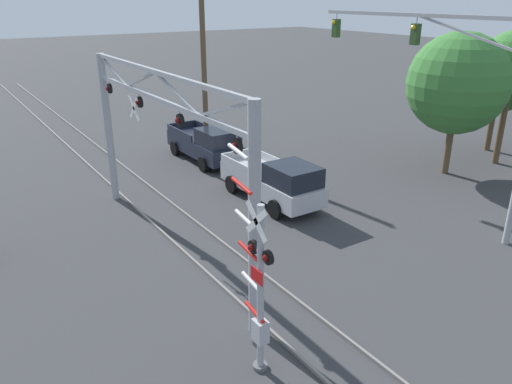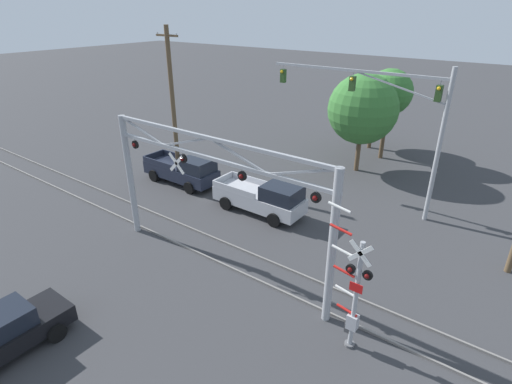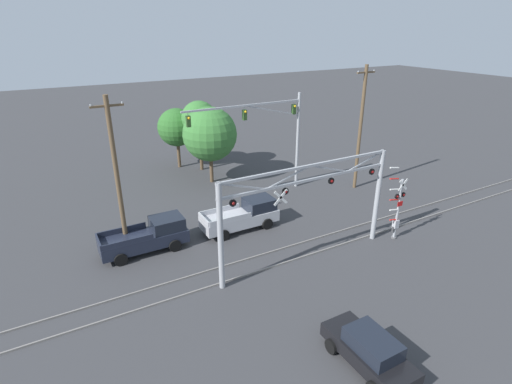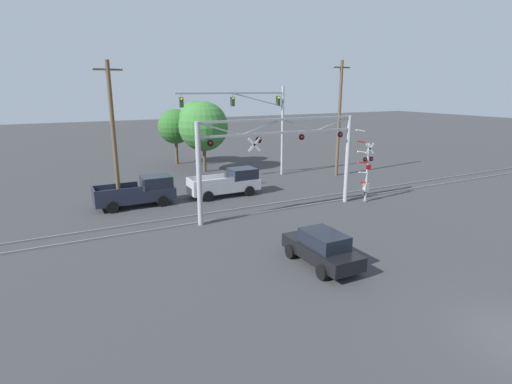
# 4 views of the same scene
# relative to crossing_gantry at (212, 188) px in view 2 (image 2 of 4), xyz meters

# --- Properties ---
(rail_track_near) EXTENTS (80.00, 0.08, 0.10)m
(rail_track_near) POSITION_rel_crossing_gantry_xyz_m (0.01, 0.28, -3.83)
(rail_track_near) COLOR gray
(rail_track_near) RESTS_ON ground_plane
(rail_track_far) EXTENTS (80.00, 0.08, 0.10)m
(rail_track_far) POSITION_rel_crossing_gantry_xyz_m (0.01, 1.72, -3.83)
(rail_track_far) COLOR gray
(rail_track_far) RESTS_ON ground_plane
(crossing_gantry) EXTENTS (11.23, 0.31, 6.08)m
(crossing_gantry) POSITION_rel_crossing_gantry_xyz_m (0.00, 0.00, 0.00)
(crossing_gantry) COLOR #9EA0A5
(crossing_gantry) RESTS_ON ground_plane
(crossing_signal_mast) EXTENTS (1.69, 0.35, 5.20)m
(crossing_signal_mast) POSITION_rel_crossing_gantry_xyz_m (6.66, -0.68, -1.84)
(crossing_signal_mast) COLOR #9EA0A5
(crossing_signal_mast) RESTS_ON ground_plane
(traffic_signal_span) EXTENTS (10.07, 0.39, 8.07)m
(traffic_signal_span) POSITION_rel_crossing_gantry_xyz_m (3.97, 10.10, 1.63)
(traffic_signal_span) COLOR #9EA0A5
(traffic_signal_span) RESTS_ON ground_plane
(pickup_truck_lead) EXTENTS (5.34, 2.08, 1.98)m
(pickup_truck_lead) POSITION_rel_crossing_gantry_xyz_m (-1.27, 5.45, -2.92)
(pickup_truck_lead) COLOR #B7B7BC
(pickup_truck_lead) RESTS_ON ground_plane
(pickup_truck_following) EXTENTS (5.31, 2.08, 1.98)m
(pickup_truck_following) POSITION_rel_crossing_gantry_xyz_m (-7.78, 5.73, -2.92)
(pickup_truck_following) COLOR #1E2333
(pickup_truck_following) RESTS_ON ground_plane
(sedan_waiting) EXTENTS (1.95, 4.19, 1.61)m
(sedan_waiting) POSITION_rel_crossing_gantry_xyz_m (-2.43, -7.84, -3.07)
(sedan_waiting) COLOR black
(sedan_waiting) RESTS_ON ground_plane
(utility_pole_left) EXTENTS (1.80, 0.28, 9.63)m
(utility_pole_left) POSITION_rel_crossing_gantry_xyz_m (-9.05, 6.39, 1.08)
(utility_pole_left) COLOR brown
(utility_pole_left) RESTS_ON ground_plane
(background_tree_beyond_span) EXTENTS (4.68, 4.68, 6.72)m
(background_tree_beyond_span) POSITION_rel_crossing_gantry_xyz_m (0.28, 14.66, 0.49)
(background_tree_beyond_span) COLOR brown
(background_tree_beyond_span) RESTS_ON ground_plane
(background_tree_far_left_verge) EXTENTS (3.31, 3.31, 6.65)m
(background_tree_far_left_verge) POSITION_rel_crossing_gantry_xyz_m (0.73, 18.17, 1.08)
(background_tree_far_left_verge) COLOR brown
(background_tree_far_left_verge) RESTS_ON ground_plane
(background_tree_far_right_verge) EXTENTS (3.62, 3.62, 5.80)m
(background_tree_far_right_verge) POSITION_rel_crossing_gantry_xyz_m (-0.91, 19.96, 0.09)
(background_tree_far_right_verge) COLOR brown
(background_tree_far_right_verge) RESTS_ON ground_plane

